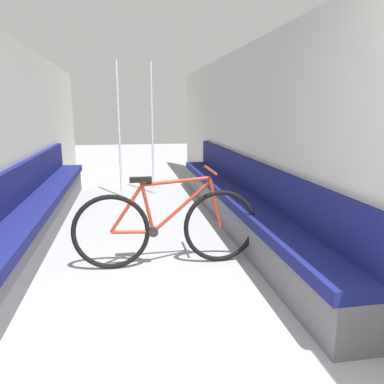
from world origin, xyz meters
TOP-DOWN VIEW (x-y plane):
  - wall_left at (-1.43, 3.46)m, footprint 0.10×10.13m
  - wall_right at (1.43, 3.46)m, footprint 0.10×10.13m
  - bench_seat_row_left at (-1.20, 3.53)m, footprint 0.40×5.31m
  - bench_seat_row_right at (1.20, 3.53)m, footprint 0.40×5.31m
  - bicycle at (0.19, 2.46)m, footprint 1.75×0.46m
  - grab_pole_near at (-0.26, 5.45)m, footprint 0.08×0.08m
  - grab_pole_far at (0.30, 5.62)m, footprint 0.08×0.08m

SIDE VIEW (x-z plane):
  - bench_seat_row_left at x=-1.20m, z-range -0.13..0.73m
  - bench_seat_row_right at x=1.20m, z-range -0.13..0.73m
  - bicycle at x=0.19m, z-range -0.08..0.84m
  - grab_pole_near at x=-0.26m, z-range -0.03..2.21m
  - grab_pole_far at x=0.30m, z-range -0.03..2.21m
  - wall_left at x=-1.43m, z-range 0.00..2.25m
  - wall_right at x=1.43m, z-range 0.00..2.25m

